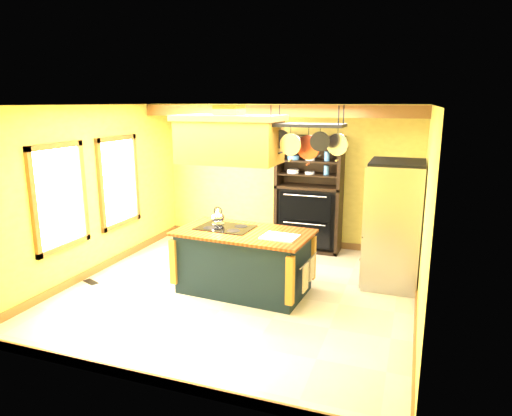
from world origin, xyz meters
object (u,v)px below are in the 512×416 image
Objects in this scene: range_hood at (230,138)px; refrigerator at (393,227)px; kitchen_island at (244,261)px; hutch at (309,206)px; pot_rack at (308,133)px.

range_hood is 0.79× the size of refrigerator.
range_hood is at bearing -155.05° from refrigerator.
range_hood is (-0.20, -0.00, 1.78)m from kitchen_island.
range_hood is 0.69× the size of hutch.
pot_rack reaches higher than kitchen_island.
refrigerator is at bearing 42.55° from pot_rack.
hutch reaches higher than kitchen_island.
refrigerator is at bearing 31.16° from kitchen_island.
hutch is (-0.47, 2.26, -1.50)m from pot_rack.
pot_rack is at bearing -78.31° from hutch.
hutch is at bearing 83.22° from kitchen_island.
kitchen_island is 2.31m from refrigerator.
range_hood and pot_rack have the same top height.
hutch is at bearing 74.39° from range_hood.
pot_rack is at bearing 4.77° from kitchen_island.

